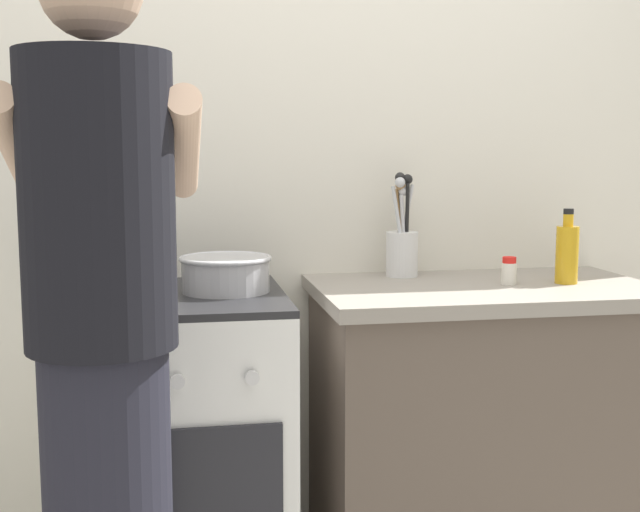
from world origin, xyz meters
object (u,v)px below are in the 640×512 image
at_px(stove_range, 179,451).
at_px(spice_bottle, 509,271).
at_px(pot, 122,278).
at_px(mixing_bowl, 226,272).
at_px(utensil_crock, 402,243).
at_px(person, 104,366).
at_px(oil_bottle, 567,253).

xyz_separation_m(stove_range, spice_bottle, (0.97, -0.01, 0.49)).
height_order(pot, mixing_bowl, pot).
height_order(utensil_crock, spice_bottle, utensil_crock).
distance_m(utensil_crock, person, 1.17).
bearing_deg(person, utensil_crock, 43.00).
bearing_deg(stove_range, pot, -171.36).
distance_m(mixing_bowl, spice_bottle, 0.83).
bearing_deg(mixing_bowl, stove_range, -173.94).
xyz_separation_m(spice_bottle, oil_bottle, (0.18, -0.01, 0.05)).
xyz_separation_m(mixing_bowl, spice_bottle, (0.83, -0.02, -0.02)).
height_order(pot, oil_bottle, oil_bottle).
xyz_separation_m(pot, mixing_bowl, (0.28, 0.04, 0.00)).
relative_size(stove_range, utensil_crock, 2.76).
distance_m(utensil_crock, oil_bottle, 0.50).
relative_size(mixing_bowl, spice_bottle, 3.16).
height_order(mixing_bowl, spice_bottle, mixing_bowl).
bearing_deg(person, oil_bottle, 23.79).
bearing_deg(mixing_bowl, pot, -172.64).
height_order(spice_bottle, oil_bottle, oil_bottle).
height_order(stove_range, spice_bottle, spice_bottle).
bearing_deg(person, spice_bottle, 27.50).
xyz_separation_m(stove_range, pot, (-0.14, -0.02, 0.50)).
relative_size(pot, utensil_crock, 0.75).
xyz_separation_m(stove_range, oil_bottle, (1.15, -0.02, 0.54)).
bearing_deg(stove_range, mixing_bowl, 6.06).
distance_m(pot, utensil_crock, 0.87).
bearing_deg(mixing_bowl, person, -115.36).
bearing_deg(utensil_crock, pot, -165.09).
bearing_deg(pot, stove_range, 8.64).
bearing_deg(mixing_bowl, spice_bottle, -1.56).
bearing_deg(oil_bottle, mixing_bowl, 178.06).
bearing_deg(oil_bottle, spice_bottle, 176.29).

